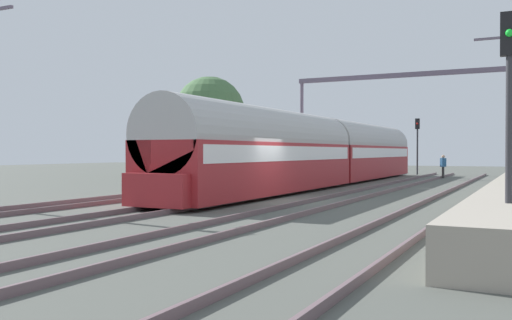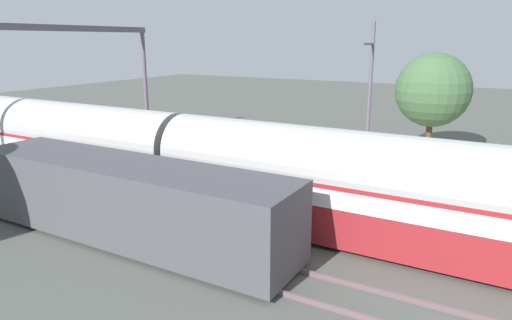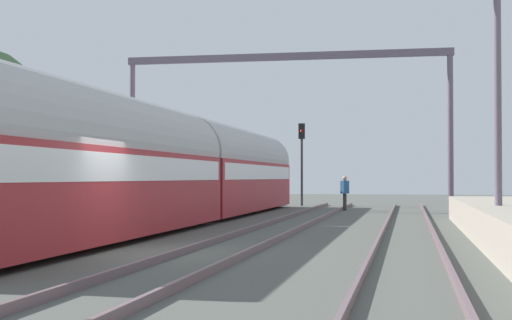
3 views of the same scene
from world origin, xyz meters
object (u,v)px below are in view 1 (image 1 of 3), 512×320
(freight_car, at_px, (259,160))
(railway_signal_far, at_px, (417,139))
(passenger_train, at_px, (326,152))
(railway_signal_near, at_px, (509,96))
(person_crossing, at_px, (443,164))
(catenary_gantry, at_px, (401,99))

(freight_car, distance_m, railway_signal_far, 19.65)
(freight_car, xyz_separation_m, railway_signal_far, (5.92, 18.67, 1.62))
(passenger_train, xyz_separation_m, railway_signal_near, (10.55, -18.47, 1.14))
(freight_car, relative_size, person_crossing, 7.51)
(railway_signal_near, xyz_separation_m, railway_signal_far, (-8.63, 36.36, -0.02))
(railway_signal_near, bearing_deg, freight_car, 129.43)
(freight_car, bearing_deg, passenger_train, 11.06)
(person_crossing, distance_m, railway_signal_far, 6.99)
(passenger_train, xyz_separation_m, person_crossing, (4.90, 11.91, -0.94))
(catenary_gantry, bearing_deg, freight_car, -116.78)
(railway_signal_far, bearing_deg, person_crossing, -63.51)
(person_crossing, relative_size, railway_signal_far, 0.36)
(passenger_train, relative_size, freight_car, 2.53)
(passenger_train, xyz_separation_m, catenary_gantry, (2.00, 11.11, 3.93))
(passenger_train, relative_size, person_crossing, 18.99)
(passenger_train, bearing_deg, freight_car, -168.94)
(passenger_train, distance_m, person_crossing, 12.91)
(freight_car, bearing_deg, railway_signal_near, -50.57)
(railway_signal_near, xyz_separation_m, catenary_gantry, (-8.55, 29.58, 2.78))
(passenger_train, relative_size, catenary_gantry, 2.00)
(railway_signal_near, bearing_deg, person_crossing, 100.53)
(railway_signal_far, relative_size, catenary_gantry, 0.29)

